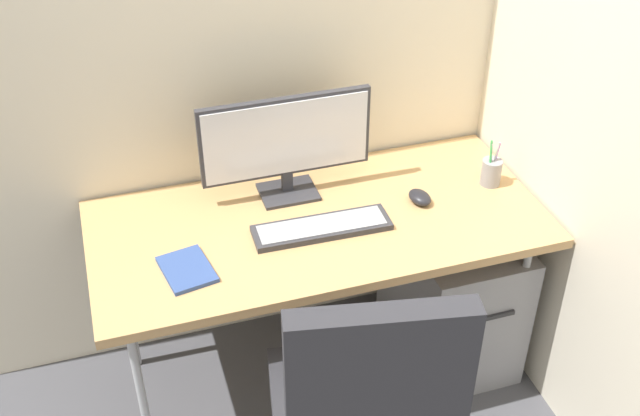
# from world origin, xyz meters

# --- Properties ---
(ground_plane) EXTENTS (8.00, 8.00, 0.00)m
(ground_plane) POSITION_xyz_m (0.00, 0.00, 0.00)
(ground_plane) COLOR #4C4C51
(wall_side_right) EXTENTS (0.04, 1.83, 2.80)m
(wall_side_right) POSITION_xyz_m (0.78, -0.16, 1.40)
(wall_side_right) COLOR beige
(wall_side_right) RESTS_ON ground_plane
(desk) EXTENTS (1.49, 0.69, 0.73)m
(desk) POSITION_xyz_m (0.00, 0.00, 0.69)
(desk) COLOR tan
(desk) RESTS_ON ground_plane
(office_chair) EXTENTS (0.62, 0.64, 1.08)m
(office_chair) POSITION_xyz_m (-0.08, -0.66, 0.55)
(office_chair) COLOR black
(office_chair) RESTS_ON ground_plane
(filing_cabinet) EXTENTS (0.38, 0.54, 0.57)m
(filing_cabinet) POSITION_xyz_m (0.52, -0.02, 0.28)
(filing_cabinet) COLOR gray
(filing_cabinet) RESTS_ON ground_plane
(monitor) EXTENTS (0.58, 0.15, 0.36)m
(monitor) POSITION_xyz_m (-0.05, 0.19, 0.93)
(monitor) COLOR #333338
(monitor) RESTS_ON desk
(keyboard) EXTENTS (0.45, 0.14, 0.02)m
(keyboard) POSITION_xyz_m (-0.01, -0.06, 0.74)
(keyboard) COLOR #333338
(keyboard) RESTS_ON desk
(mouse) EXTENTS (0.08, 0.11, 0.04)m
(mouse) POSITION_xyz_m (0.36, -0.01, 0.75)
(mouse) COLOR black
(mouse) RESTS_ON desk
(pen_holder) EXTENTS (0.07, 0.07, 0.18)m
(pen_holder) POSITION_xyz_m (0.64, 0.02, 0.78)
(pen_holder) COLOR gray
(pen_holder) RESTS_ON desk
(notebook) EXTENTS (0.17, 0.21, 0.01)m
(notebook) POSITION_xyz_m (-0.46, -0.13, 0.73)
(notebook) COLOR #334C8C
(notebook) RESTS_ON desk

